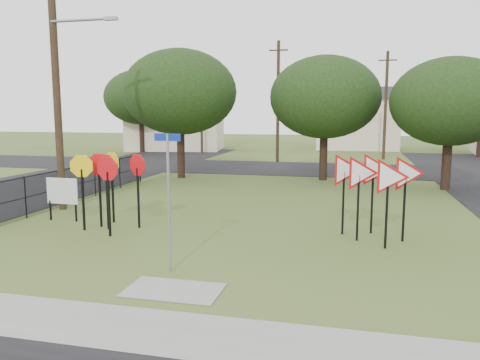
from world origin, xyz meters
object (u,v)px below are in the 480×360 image
Objects in this scene: street_name_sign at (169,194)px; yield_sign_cluster at (373,177)px; info_board at (62,192)px; stop_sign_cluster at (108,173)px.

street_name_sign is 6.18m from yield_sign_cluster.
yield_sign_cluster is at bearing 0.03° from info_board.
yield_sign_cluster is (8.16, 0.63, 0.06)m from stop_sign_cluster.
info_board is at bearing -179.97° from yield_sign_cluster.
street_name_sign is at bearing -35.78° from info_board.
street_name_sign is 6.90m from info_board.
street_name_sign is 1.33× the size of stop_sign_cluster.
stop_sign_cluster is at bearing -16.55° from info_board.
yield_sign_cluster is 10.30m from info_board.
yield_sign_cluster reaches higher than stop_sign_cluster.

